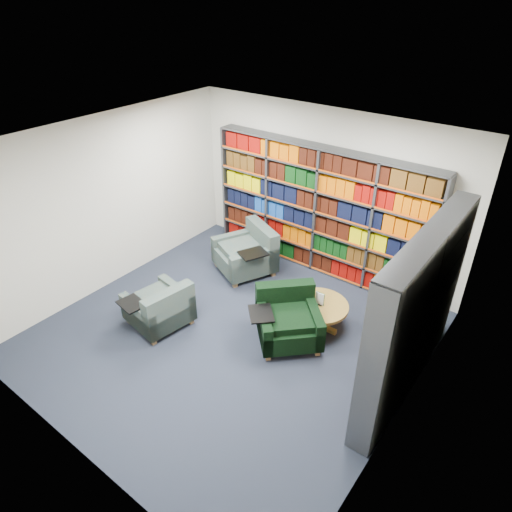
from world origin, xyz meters
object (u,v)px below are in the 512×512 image
Objects in this scene: chair_teal_left at (249,254)px; chair_green_right at (287,320)px; coffee_table at (319,309)px; chair_teal_front at (161,309)px.

chair_green_right is (1.53, -1.08, -0.02)m from chair_teal_left.
chair_teal_left is 1.40× the size of coffee_table.
coffee_table is (1.77, -0.62, -0.00)m from chair_teal_left.
chair_teal_front is 1.17× the size of coffee_table.
chair_teal_left is at bearing 160.73° from coffee_table.
chair_teal_left is 1.19× the size of chair_teal_front.
chair_teal_front is (-1.62, -0.91, -0.01)m from chair_green_right.
chair_green_right is 1.17× the size of chair_teal_front.
coffee_table is (0.24, 0.46, 0.02)m from chair_green_right.
coffee_table is at bearing -19.27° from chair_teal_left.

